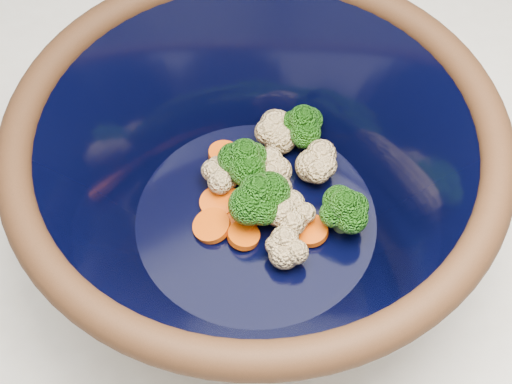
# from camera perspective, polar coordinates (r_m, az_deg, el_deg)

# --- Properties ---
(mixing_bowl) EXTENTS (0.46, 0.46, 0.16)m
(mixing_bowl) POSITION_cam_1_polar(r_m,az_deg,el_deg) (0.55, 0.00, 0.91)
(mixing_bowl) COLOR black
(mixing_bowl) RESTS_ON counter
(vegetable_pile) EXTENTS (0.15, 0.15, 0.06)m
(vegetable_pile) POSITION_cam_1_polar(r_m,az_deg,el_deg) (0.58, 1.80, 0.89)
(vegetable_pile) COLOR #608442
(vegetable_pile) RESTS_ON mixing_bowl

